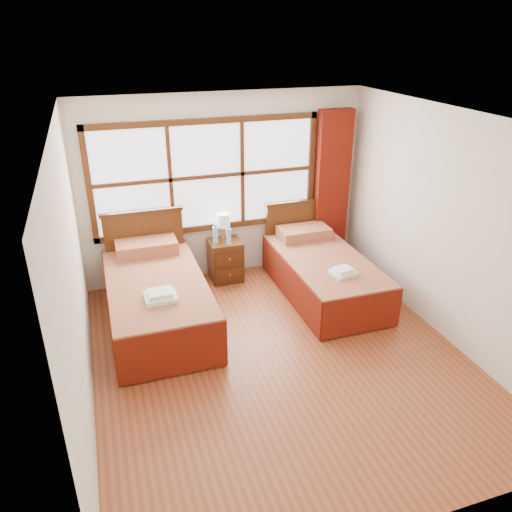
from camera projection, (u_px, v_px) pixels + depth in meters
name	position (u px, v px, depth m)	size (l,w,h in m)	color
floor	(279.00, 356.00, 5.59)	(4.50, 4.50, 0.00)	brown
ceiling	(285.00, 120.00, 4.49)	(4.50, 4.50, 0.00)	white
wall_back	(224.00, 188.00, 6.98)	(4.00, 4.00, 0.00)	silver
wall_left	(74.00, 280.00, 4.47)	(4.50, 4.50, 0.00)	silver
wall_right	(448.00, 228.00, 5.61)	(4.50, 4.50, 0.00)	silver
window	(207.00, 176.00, 6.79)	(3.16, 0.06, 1.56)	white
curtain	(332.00, 189.00, 7.37)	(0.50, 0.16, 2.30)	maroon
bed_left	(156.00, 296.00, 6.14)	(1.16, 2.26, 1.14)	#42230D
bed_right	(322.00, 272.00, 6.79)	(1.06, 2.08, 1.03)	#42230D
nightstand	(226.00, 260.00, 7.16)	(0.45, 0.44, 0.60)	#492610
towels_left	(160.00, 296.00, 5.52)	(0.35, 0.30, 0.10)	white
towels_right	(343.00, 272.00, 6.19)	(0.33, 0.30, 0.09)	white
lamp	(223.00, 221.00, 7.01)	(0.19, 0.19, 0.38)	gold
bottle_near	(215.00, 235.00, 6.93)	(0.07, 0.07, 0.28)	#A6BFD5
bottle_far	(229.00, 236.00, 6.89)	(0.07, 0.07, 0.26)	#A6BFD5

